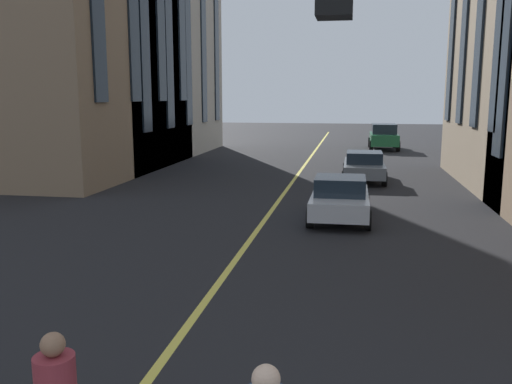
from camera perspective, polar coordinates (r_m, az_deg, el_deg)
name	(u,v)px	position (r m, az deg, el deg)	size (l,w,h in m)	color
lane_centre_line	(281,197)	(21.12, 2.65, -0.56)	(80.00, 0.16, 0.01)	#D8C64C
car_green_mid	(384,136)	(41.45, 13.23, 5.70)	(4.70, 2.14, 1.88)	#1E6038
car_silver_parked_b	(340,198)	(17.35, 8.79, -0.64)	(3.90, 1.89, 1.40)	#B7BABF
car_grey_parked_a	(364,166)	(25.66, 11.24, 2.71)	(4.40, 1.95, 1.37)	slate
building_left_near	(115,37)	(36.43, -14.57, 15.46)	(17.82, 9.51, 15.09)	#A89E8E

